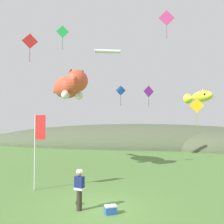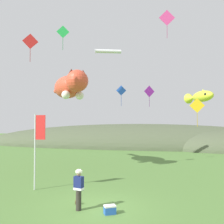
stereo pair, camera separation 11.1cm
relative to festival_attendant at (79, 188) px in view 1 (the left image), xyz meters
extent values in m
plane|color=#517A38|center=(0.68, 0.42, -0.95)|extent=(120.00, 120.00, 0.00)
ellipsoid|color=#4C563D|center=(0.68, 29.34, -0.95)|extent=(53.92, 14.18, 6.90)
cylinder|color=#332D28|center=(0.00, 0.00, -0.51)|extent=(0.24, 0.24, 0.88)
cube|color=navy|center=(0.00, 0.00, 0.23)|extent=(0.45, 0.35, 0.60)
cube|color=white|center=(0.00, 0.00, -0.01)|extent=(0.48, 0.37, 0.10)
sphere|color=tan|center=(0.00, 0.00, 0.64)|extent=(0.20, 0.20, 0.20)
cylinder|color=silver|center=(0.00, 0.00, 0.73)|extent=(0.30, 0.30, 0.09)
cylinder|color=silver|center=(0.00, 0.00, 0.79)|extent=(0.20, 0.20, 0.07)
cylinder|color=olive|center=(-0.30, 0.74, -0.84)|extent=(0.12, 0.17, 0.17)
cylinder|color=brown|center=(-0.36, 0.74, -0.84)|extent=(0.02, 0.23, 0.23)
cylinder|color=brown|center=(-0.24, 0.74, -0.84)|extent=(0.01, 0.23, 0.23)
cube|color=blue|center=(1.43, -0.17, -0.80)|extent=(0.57, 0.50, 0.30)
cube|color=white|center=(1.43, -0.17, -0.62)|extent=(0.58, 0.51, 0.06)
cylinder|color=silver|center=(-3.49, 2.69, 1.20)|extent=(0.08, 0.08, 4.30)
cube|color=red|center=(-3.17, 2.69, 2.60)|extent=(0.60, 0.03, 1.40)
ellipsoid|color=#E04C33|center=(-4.19, 9.80, 5.88)|extent=(4.12, 4.50, 1.92)
ellipsoid|color=white|center=(-4.08, 9.64, 5.53)|extent=(2.51, 2.80, 1.06)
sphere|color=#E04C33|center=(-2.69, 7.81, 6.07)|extent=(1.73, 1.73, 1.73)
cone|color=#4E1A11|center=(-2.31, 8.09, 6.70)|extent=(0.86, 0.86, 0.58)
cone|color=#4E1A11|center=(-3.07, 7.52, 6.70)|extent=(0.86, 0.86, 0.58)
sphere|color=white|center=(-2.87, 9.02, 5.06)|extent=(0.69, 0.69, 0.69)
sphere|color=white|center=(-3.80, 8.32, 5.06)|extent=(0.69, 0.69, 0.69)
cylinder|color=#E04C33|center=(-6.05, 12.25, 5.98)|extent=(1.64, 1.97, 0.46)
ellipsoid|color=yellow|center=(6.85, 9.46, 4.86)|extent=(1.84, 2.58, 0.85)
cone|color=yellow|center=(6.18, 10.92, 4.86)|extent=(1.10, 1.07, 0.85)
cone|color=yellow|center=(6.88, 9.40, 5.22)|extent=(0.53, 0.53, 0.40)
sphere|color=black|center=(6.91, 8.62, 4.93)|extent=(0.20, 0.20, 0.20)
cylinder|color=white|center=(-1.22, 12.78, 9.70)|extent=(2.49, 1.02, 0.36)
torus|color=white|center=(-2.42, 12.45, 9.70)|extent=(0.18, 0.44, 0.44)
cube|color=blue|center=(0.39, 10.38, 5.57)|extent=(0.84, 0.26, 0.87)
cylinder|color=black|center=(0.39, 10.39, 5.57)|extent=(0.56, 0.18, 0.02)
cube|color=#1A3E97|center=(0.39, 10.38, 4.68)|extent=(0.03, 0.02, 0.90)
cube|color=green|center=(-3.49, 6.82, 9.63)|extent=(0.90, 0.33, 0.95)
cylinder|color=black|center=(-3.49, 6.83, 9.63)|extent=(0.61, 0.22, 0.02)
cube|color=#1A7C35|center=(-3.49, 6.82, 8.70)|extent=(0.03, 0.02, 0.90)
cube|color=#E53F8C|center=(4.13, 7.21, 10.28)|extent=(1.12, 0.20, 1.14)
cylinder|color=black|center=(4.13, 7.22, 10.28)|extent=(0.76, 0.14, 0.02)
cube|color=#A02C62|center=(4.13, 7.21, 9.26)|extent=(0.03, 0.01, 0.90)
cube|color=red|center=(-5.00, 4.76, 8.34)|extent=(0.93, 0.51, 1.05)
cylinder|color=black|center=(-5.00, 4.77, 8.34)|extent=(0.63, 0.35, 0.02)
cube|color=maroon|center=(-5.00, 4.76, 7.37)|extent=(0.03, 0.02, 0.90)
cube|color=yellow|center=(5.96, 6.26, 3.96)|extent=(0.96, 0.04, 0.96)
cylinder|color=black|center=(5.96, 6.27, 3.96)|extent=(0.65, 0.03, 0.02)
cube|color=#A98511|center=(5.96, 6.26, 3.03)|extent=(0.03, 0.01, 0.90)
cube|color=purple|center=(2.69, 12.73, 5.71)|extent=(0.93, 0.61, 1.10)
cylinder|color=black|center=(2.69, 12.74, 5.71)|extent=(0.63, 0.41, 0.02)
cube|color=#6B1A7C|center=(2.69, 12.73, 4.71)|extent=(0.03, 0.02, 0.90)
camera|label=1|loc=(3.32, -10.63, 2.96)|focal=40.00mm
camera|label=2|loc=(3.43, -10.61, 2.96)|focal=40.00mm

